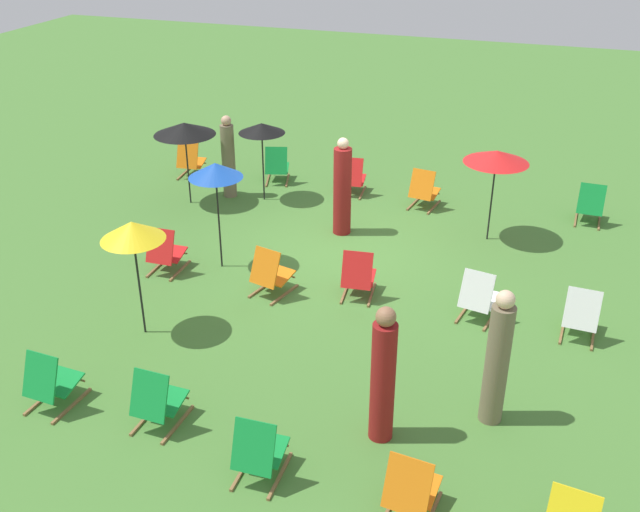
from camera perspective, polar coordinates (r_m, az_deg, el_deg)
The scene contains 24 objects.
ground_plane at distance 13.31m, azimuth 1.66°, elevation 0.35°, with size 40.00×40.00×0.00m, color #477A33.
deckchair_0 at distance 8.48m, azimuth -4.77°, elevation -14.88°, with size 0.49×0.77×0.83m.
deckchair_1 at distance 9.34m, azimuth -12.53°, elevation -10.92°, with size 0.50×0.78×0.83m.
deckchair_2 at distance 10.01m, azimuth -20.20°, elevation -9.19°, with size 0.52×0.79×0.83m.
deckchair_3 at distance 11.75m, azimuth 2.99°, elevation -1.56°, with size 0.56×0.81×0.83m.
deckchair_4 at distance 15.64m, azimuth 2.52°, elevation 6.11°, with size 0.55×0.80×0.83m.
deckchair_5 at distance 16.30m, azimuth -3.37°, elevation 6.98°, with size 0.67×0.86×0.83m.
deckchair_6 at distance 15.21m, azimuth 20.27°, elevation 3.72°, with size 0.50×0.78×0.83m.
deckchair_7 at distance 8.10m, azimuth 7.09°, elevation -17.55°, with size 0.56×0.81×0.83m.
deckchair_8 at distance 11.38m, azimuth 19.63°, elevation -4.35°, with size 0.52×0.79×0.83m.
deckchair_9 at distance 11.83m, azimuth -3.84°, elevation -1.39°, with size 0.65×0.85×0.83m.
deckchair_10 at distance 16.85m, azimuth -10.03°, elevation 7.30°, with size 0.55×0.80×0.83m.
deckchair_11 at distance 11.42m, azimuth 12.21°, elevation -3.14°, with size 0.60×0.83×0.83m.
deckchair_12 at distance 12.75m, azimuth -11.93°, elevation 0.29°, with size 0.49×0.77×0.83m.
deckchair_13 at distance 15.12m, azimuth 8.08°, elevation 5.07°, with size 0.59×0.82×0.83m.
umbrella_0 at distance 13.50m, azimuth 13.56°, elevation 7.51°, with size 1.17×1.17×1.74m.
umbrella_1 at distance 15.02m, azimuth -10.50°, elevation 9.69°, with size 1.24×1.24×1.72m.
umbrella_2 at distance 14.99m, azimuth -4.56°, elevation 9.86°, with size 0.94×0.94×1.65m.
umbrella_3 at distance 10.53m, azimuth -14.39°, elevation 1.89°, with size 0.91×0.91×1.82m.
umbrella_4 at distance 12.19m, azimuth -8.13°, elevation 6.58°, with size 0.90×0.90×1.91m.
person_0 at distance 13.67m, azimuth 1.75°, elevation 5.20°, with size 0.47×0.47×1.88m.
person_1 at distance 9.15m, azimuth 13.61°, elevation -7.88°, with size 0.31×0.31×1.85m.
person_2 at distance 8.68m, azimuth 4.92°, elevation -9.36°, with size 0.38×0.38×1.82m.
person_3 at distance 15.49m, azimuth -7.13°, elevation 7.54°, with size 0.29×0.29×1.75m.
Camera 1 is at (-3.44, 11.33, 6.08)m, focal length 41.18 mm.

